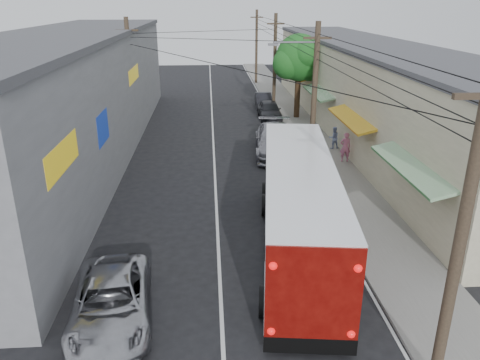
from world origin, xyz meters
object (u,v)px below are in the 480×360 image
object	(u,v)px
coach_bus	(298,205)
pedestrian_near	(345,147)
parked_car_mid	(269,110)
pedestrian_far	(334,138)
jeepney	(111,302)
parked_car_far	(264,100)
parked_suv	(275,140)

from	to	relation	value
coach_bus	pedestrian_near	xyz separation A→B (m)	(4.59, 9.74, -0.79)
parked_car_mid	pedestrian_far	distance (m)	9.15
jeepney	pedestrian_near	xyz separation A→B (m)	(10.83, 13.76, 0.31)
jeepney	pedestrian_far	world-z (taller)	pedestrian_far
pedestrian_near	pedestrian_far	world-z (taller)	pedestrian_near
jeepney	parked_car_mid	xyz separation A→B (m)	(7.83, 25.00, 0.04)
jeepney	parked_car_far	size ratio (longest dim) A/B	1.25
parked_suv	pedestrian_far	distance (m)	3.84
parked_car_far	pedestrian_far	size ratio (longest dim) A/B	2.81
coach_bus	pedestrian_far	distance (m)	13.19
parked_suv	pedestrian_near	size ratio (longest dim) A/B	3.46
parked_suv	parked_car_far	xyz separation A→B (m)	(0.80, 13.40, -0.23)
jeepney	parked_suv	size ratio (longest dim) A/B	0.81
jeepney	parked_suv	distance (m)	17.27
coach_bus	parked_suv	bearing A→B (deg)	93.16
coach_bus	parked_car_far	bearing A→B (deg)	93.39
parked_car_mid	pedestrian_near	size ratio (longest dim) A/B	2.42
parked_car_mid	parked_car_far	xyz separation A→B (m)	(0.00, 4.18, -0.07)
parked_car_mid	pedestrian_far	size ratio (longest dim) A/B	3.02
jeepney	pedestrian_near	distance (m)	17.51
coach_bus	parked_car_mid	world-z (taller)	coach_bus
coach_bus	parked_suv	xyz separation A→B (m)	(0.79, 11.75, -0.91)
jeepney	pedestrian_far	size ratio (longest dim) A/B	3.51
jeepney	parked_car_mid	distance (m)	26.20
parked_suv	pedestrian_far	bearing A→B (deg)	14.08
coach_bus	parked_car_mid	size ratio (longest dim) A/B	2.88
jeepney	pedestrian_far	distance (m)	19.62
pedestrian_far	parked_car_far	bearing A→B (deg)	-85.07
parked_suv	parked_car_mid	distance (m)	9.26
parked_suv	pedestrian_far	world-z (taller)	parked_suv
jeepney	pedestrian_near	bearing A→B (deg)	45.31
parked_car_mid	pedestrian_far	bearing A→B (deg)	-70.86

